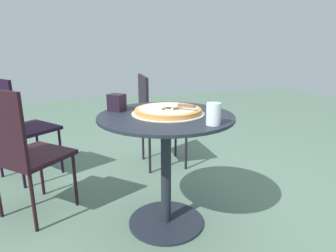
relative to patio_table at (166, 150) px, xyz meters
name	(u,v)px	position (x,y,z in m)	size (l,w,h in m)	color
ground_plane	(166,222)	(0.00, 0.00, -0.53)	(10.00, 10.00, 0.00)	#55705F
patio_table	(166,150)	(0.00, 0.00, 0.00)	(0.84, 0.84, 0.76)	#1E232D
pizza_on_tray	(168,111)	(-0.02, -0.03, 0.25)	(0.46, 0.46, 0.05)	silver
pizza_server	(179,106)	(-0.08, 0.03, 0.29)	(0.19, 0.18, 0.02)	silver
drinking_cup	(213,114)	(-0.18, 0.30, 0.29)	(0.08, 0.08, 0.12)	silver
napkin_dispenser	(117,102)	(0.27, -0.20, 0.29)	(0.10, 0.08, 0.11)	black
patio_chair_near	(21,147)	(0.89, -0.35, -0.01)	(0.59, 0.59, 0.92)	black
patio_chair_far	(155,115)	(-0.19, -0.98, -0.01)	(0.43, 0.43, 0.90)	black
patio_chair_corner	(17,122)	(1.03, -1.04, 0.00)	(0.61, 0.61, 0.91)	black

